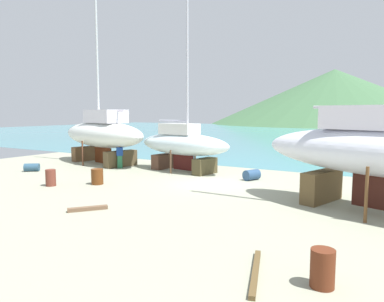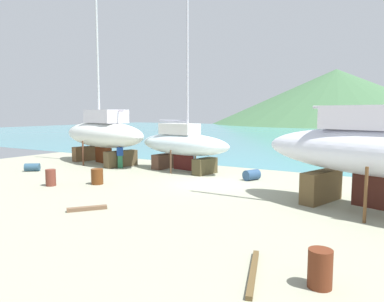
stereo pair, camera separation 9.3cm
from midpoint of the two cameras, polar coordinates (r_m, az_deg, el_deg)
name	(u,v)px [view 2 (the right image)]	position (r m, az deg, el deg)	size (l,w,h in m)	color
ground_plane	(173,197)	(16.93, -2.85, -7.33)	(40.71, 40.71, 0.00)	#999C84
sea_water	(346,135)	(67.20, 23.18, 2.30)	(162.84, 85.50, 0.01)	teal
headland_hill	(334,124)	(132.64, 21.60, 4.03)	(165.37, 165.37, 36.77)	#436C45
sailboat_mid_port	(183,144)	(24.07, -1.31, 1.12)	(7.56, 3.37, 12.65)	#4B4228
sailboat_small_center	(103,134)	(28.52, -13.79, 2.69)	(10.09, 5.38, 14.99)	brown
worker	(120,156)	(25.87, -11.22, -0.75)	(0.48, 0.48, 1.71)	#296A43
barrel_blue_faded	(97,177)	(20.51, -14.65, -3.93)	(0.65, 0.65, 0.85)	#613113
barrel_rust_mid	(252,175)	(21.35, 9.54, -3.75)	(0.61, 0.61, 0.94)	navy
barrel_rust_near	(320,269)	(9.02, 19.90, -17.09)	(0.55, 0.55, 0.88)	#5F2A16
barrel_rust_far	(51,178)	(20.83, -21.33, -3.94)	(0.54, 0.54, 0.89)	brown
barrel_tipped_left	(32,167)	(26.47, -23.86, -2.37)	(0.53, 0.53, 0.93)	#2E5169
timber_plank_far	(87,208)	(15.31, -16.10, -8.73)	(1.57, 0.24, 0.15)	brown
timber_short_skew	(253,272)	(9.41, 9.93, -18.38)	(2.59, 0.15, 0.11)	brown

